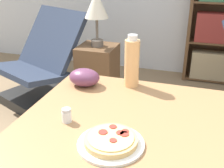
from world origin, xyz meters
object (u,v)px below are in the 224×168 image
(side_table, at_px, (98,76))
(drink_bottle, at_px, (132,62))
(table_lamp, at_px, (96,7))
(pizza_on_plate, at_px, (111,141))
(grape_bunch, at_px, (84,77))
(bookshelf, at_px, (224,26))
(salt_shaker, at_px, (67,115))
(lounge_chair_near, at_px, (41,75))

(side_table, bearing_deg, drink_bottle, -61.49)
(table_lamp, bearing_deg, pizza_on_plate, -68.06)
(grape_bunch, bearing_deg, side_table, 107.32)
(drink_bottle, bearing_deg, bookshelf, 74.86)
(bookshelf, bearing_deg, side_table, -139.59)
(pizza_on_plate, distance_m, salt_shaker, 0.23)
(salt_shaker, bearing_deg, side_table, 105.90)
(grape_bunch, bearing_deg, pizza_on_plate, -57.27)
(lounge_chair_near, bearing_deg, side_table, 34.93)
(drink_bottle, xyz_separation_m, side_table, (-0.58, 1.06, -0.57))
(grape_bunch, relative_size, salt_shaker, 2.71)
(salt_shaker, bearing_deg, grape_bunch, 100.98)
(lounge_chair_near, height_order, bookshelf, bookshelf)
(drink_bottle, xyz_separation_m, salt_shaker, (-0.16, -0.41, -0.09))
(salt_shaker, bearing_deg, lounge_chair_near, 125.63)
(drink_bottle, height_order, bookshelf, bookshelf)
(bookshelf, height_order, side_table, bookshelf)
(lounge_chair_near, relative_size, bookshelf, 0.71)
(drink_bottle, xyz_separation_m, table_lamp, (-0.58, 1.06, 0.08))
(drink_bottle, height_order, lounge_chair_near, drink_bottle)
(pizza_on_plate, distance_m, bookshelf, 2.57)
(grape_bunch, xyz_separation_m, salt_shaker, (0.07, -0.34, -0.02))
(pizza_on_plate, xyz_separation_m, bookshelf, (0.49, 2.52, -0.12))
(grape_bunch, relative_size, lounge_chair_near, 0.16)
(grape_bunch, relative_size, side_table, 0.26)
(bookshelf, height_order, table_lamp, bookshelf)
(drink_bottle, distance_m, table_lamp, 1.21)
(lounge_chair_near, bearing_deg, pizza_on_plate, -27.55)
(pizza_on_plate, xyz_separation_m, side_table, (-0.63, 1.57, -0.46))
(bookshelf, distance_m, table_lamp, 1.51)
(salt_shaker, bearing_deg, pizza_on_plate, -23.60)
(drink_bottle, relative_size, lounge_chair_near, 0.27)
(pizza_on_plate, height_order, side_table, pizza_on_plate)
(drink_bottle, bearing_deg, table_lamp, 118.51)
(drink_bottle, xyz_separation_m, lounge_chair_near, (-1.13, 0.95, -0.58))
(pizza_on_plate, height_order, grape_bunch, grape_bunch)
(pizza_on_plate, height_order, table_lamp, table_lamp)
(pizza_on_plate, distance_m, side_table, 1.75)
(grape_bunch, height_order, bookshelf, bookshelf)
(drink_bottle, distance_m, lounge_chair_near, 1.59)
(pizza_on_plate, xyz_separation_m, drink_bottle, (-0.05, 0.50, 0.11))
(pizza_on_plate, distance_m, grape_bunch, 0.51)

